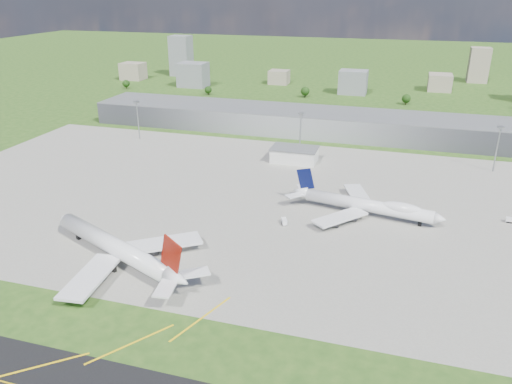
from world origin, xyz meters
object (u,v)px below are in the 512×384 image
(airliner_red_twin, at_px, (118,249))
(airliner_blue_quad, at_px, (368,206))
(van_white_far, at_px, (511,220))
(tug_yellow, at_px, (150,244))
(van_white_near, at_px, (284,222))

(airliner_red_twin, distance_m, airliner_blue_quad, 109.19)
(airliner_red_twin, xyz_separation_m, van_white_far, (146.23, 79.13, -4.64))
(tug_yellow, height_order, van_white_near, van_white_near)
(airliner_red_twin, height_order, airliner_blue_quad, airliner_red_twin)
(van_white_near, distance_m, van_white_far, 99.43)
(tug_yellow, bearing_deg, van_white_far, -27.62)
(tug_yellow, bearing_deg, airliner_red_twin, -159.29)
(airliner_red_twin, bearing_deg, van_white_far, -127.25)
(tug_yellow, relative_size, van_white_far, 0.95)
(van_white_near, bearing_deg, van_white_far, -94.97)
(airliner_red_twin, relative_size, van_white_near, 14.61)
(van_white_near, relative_size, van_white_far, 1.12)
(airliner_blue_quad, bearing_deg, van_white_far, 19.99)
(airliner_blue_quad, bearing_deg, tug_yellow, -136.34)
(airliner_red_twin, xyz_separation_m, airliner_blue_quad, (85.06, 68.46, -0.74))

